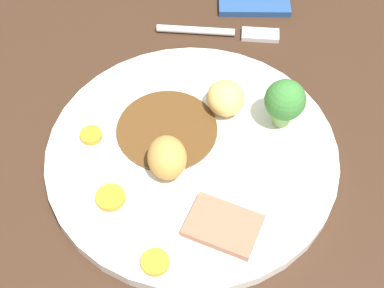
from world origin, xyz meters
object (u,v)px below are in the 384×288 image
dinner_plate (192,154)px  roast_potato_left (226,98)px  meat_slice_main (223,226)px  carrot_coin_front (155,262)px  carrot_coin_back (91,135)px  carrot_coin_side (110,198)px  roast_potato_right (166,160)px  broccoli_floret (285,101)px  fork (220,32)px

dinner_plate → roast_potato_left: size_ratio=6.90×
dinner_plate → meat_slice_main: (8.02, 4.34, 1.10)cm
roast_potato_left → carrot_coin_front: (18.51, -3.33, -1.41)cm
meat_slice_main → carrot_coin_back: 16.60cm
meat_slice_main → roast_potato_left: roast_potato_left is taller
carrot_coin_side → dinner_plate: bearing=137.5°
roast_potato_left → roast_potato_right: size_ratio=0.93×
roast_potato_left → broccoli_floret: (0.71, 5.97, 1.55)cm
carrot_coin_front → carrot_coin_back: (-12.25, -9.44, 0.03)cm
carrot_coin_front → broccoli_floret: bearing=152.4°
fork → carrot_coin_front: bearing=-97.3°
meat_slice_main → roast_potato_left: size_ratio=1.51×
dinner_plate → broccoli_floret: broccoli_floret is taller
meat_slice_main → fork: (-26.77, -4.33, -1.41)cm
roast_potato_left → carrot_coin_back: 14.29cm
broccoli_floret → carrot_coin_front: bearing=-27.6°
carrot_coin_front → dinner_plate: bearing=175.9°
carrot_coin_back → fork: 21.72cm
roast_potato_right → fork: (-21.68, 1.92, -2.88)cm
meat_slice_main → fork: 27.16cm
roast_potato_left → carrot_coin_side: 15.78cm
dinner_plate → broccoli_floret: size_ratio=5.31×
roast_potato_right → broccoli_floret: (-8.19, 10.31, 1.37)cm
carrot_coin_back → broccoli_floret: 19.76cm
carrot_coin_side → carrot_coin_back: bearing=-149.9°
meat_slice_main → carrot_coin_back: bearing=-117.7°
carrot_coin_side → broccoli_floret: bearing=129.6°
dinner_plate → carrot_coin_front: size_ratio=11.60×
dinner_plate → carrot_coin_side: size_ratio=10.46×
roast_potato_right → carrot_coin_back: 8.97cm
meat_slice_main → fork: meat_slice_main is taller
meat_slice_main → roast_potato_left: (-13.99, -1.92, 1.28)cm
roast_potato_right → roast_potato_left: bearing=154.0°
dinner_plate → broccoli_floret: (-5.26, 8.40, 3.94)cm
roast_potato_left → fork: 13.28cm
carrot_coin_side → fork: 26.60cm
carrot_coin_front → carrot_coin_side: (-5.53, -5.54, 0.04)cm
roast_potato_left → carrot_coin_back: size_ratio=1.88×
carrot_coin_side → roast_potato_right: bearing=132.0°
carrot_coin_front → roast_potato_right: bearing=-174.0°
carrot_coin_back → carrot_coin_side: 7.77cm
roast_potato_left → carrot_coin_back: (6.26, -12.77, -1.38)cm
dinner_plate → carrot_coin_front: 12.62cm
roast_potato_right → broccoli_floret: broccoli_floret is taller
carrot_coin_back → carrot_coin_front: bearing=37.6°
carrot_coin_back → broccoli_floret: bearing=106.5°
broccoli_floret → carrot_coin_side: bearing=-50.4°
meat_slice_main → carrot_coin_front: (4.52, -5.25, -0.13)cm
carrot_coin_back → broccoli_floret: (-5.55, 18.74, 2.93)cm
carrot_coin_side → fork: bearing=165.9°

